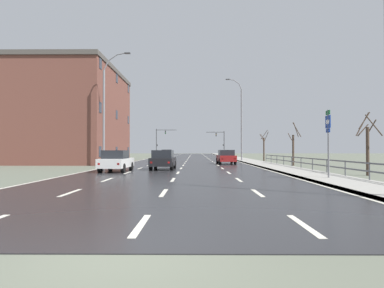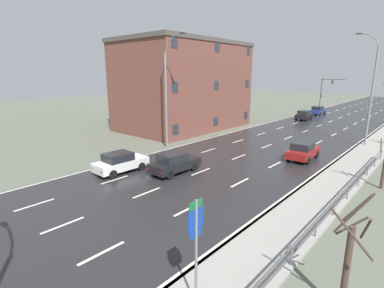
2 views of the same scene
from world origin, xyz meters
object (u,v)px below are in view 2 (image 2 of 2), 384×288
object	(u,v)px
street_lamp_left_bank	(167,94)
car_far_left	(174,163)
highway_sign	(196,241)
traffic_signal_left	(325,89)
car_far_right	(304,115)
car_near_left	(120,162)
car_distant	(303,151)
car_near_right	(318,110)
brick_building	(184,85)
street_lamp_midground	(371,92)

from	to	relation	value
street_lamp_left_bank	car_far_left	world-z (taller)	street_lamp_left_bank
street_lamp_left_bank	highway_sign	bearing A→B (deg)	-41.84
car_far_left	street_lamp_left_bank	bearing A→B (deg)	141.00
traffic_signal_left	car_far_right	world-z (taller)	traffic_signal_left
car_near_left	car_distant	bearing A→B (deg)	55.80
street_lamp_left_bank	car_near_right	distance (m)	35.76
highway_sign	car_far_right	xyz separation A→B (m)	(-12.26, 41.69, -1.62)
traffic_signal_left	car_near_left	size ratio (longest dim) A/B	1.55
car_far_left	car_near_right	size ratio (longest dim) A/B	1.01
car_near_left	brick_building	world-z (taller)	brick_building
car_near_right	street_lamp_left_bank	bearing A→B (deg)	-94.80
highway_sign	brick_building	world-z (taller)	brick_building
street_lamp_midground	car_near_right	bearing A→B (deg)	119.04
car_distant	street_lamp_midground	bearing A→B (deg)	70.37
highway_sign	car_near_right	xyz separation A→B (m)	(-12.65, 49.49, -1.62)
car_far_right	brick_building	distance (m)	21.16
traffic_signal_left	brick_building	world-z (taller)	brick_building
traffic_signal_left	car_distant	distance (m)	44.43
car_near_left	car_far_right	bearing A→B (deg)	90.68
street_lamp_left_bank	car_far_left	xyz separation A→B (m)	(6.04, -5.19, -4.57)
car_near_right	car_distant	bearing A→B (deg)	-73.50
traffic_signal_left	brick_building	bearing A→B (deg)	-100.48
highway_sign	car_distant	bearing A→B (deg)	101.33
car_near_right	car_near_left	distance (m)	43.14
brick_building	street_lamp_midground	bearing A→B (deg)	11.82
car_far_right	car_far_left	xyz separation A→B (m)	(2.47, -32.72, 0.00)
highway_sign	street_lamp_midground	bearing A→B (deg)	91.85
street_lamp_left_bank	car_far_left	size ratio (longest dim) A/B	2.65
traffic_signal_left	car_far_left	xyz separation A→B (m)	(5.69, -52.72, -3.38)
car_far_left	brick_building	xyz separation A→B (m)	(-12.69, 14.87, 5.00)
street_lamp_midground	street_lamp_left_bank	world-z (taller)	street_lamp_midground
street_lamp_midground	brick_building	bearing A→B (deg)	-168.18
car_near_left	brick_building	bearing A→B (deg)	120.35
traffic_signal_left	car_near_right	xyz separation A→B (m)	(2.83, -12.20, -3.38)
highway_sign	traffic_signal_left	bearing A→B (deg)	104.08
car_far_right	car_near_right	size ratio (longest dim) A/B	1.02
highway_sign	car_near_right	distance (m)	51.11
car_far_left	car_near_left	distance (m)	4.13
car_far_left	traffic_signal_left	bearing A→B (deg)	97.86
highway_sign	car_far_right	distance (m)	43.49
highway_sign	car_near_right	world-z (taller)	highway_sign
street_lamp_midground	highway_sign	distance (m)	28.55
brick_building	car_distant	bearing A→B (deg)	-14.65
car_far_right	car_far_left	bearing A→B (deg)	-88.87
traffic_signal_left	car_near_left	xyz separation A→B (m)	(2.50, -55.34, -3.38)
street_lamp_midground	car_distant	size ratio (longest dim) A/B	2.73
car_far_right	brick_building	bearing A→B (deg)	-123.00
traffic_signal_left	brick_building	size ratio (longest dim) A/B	0.37
car_far_right	car_near_left	size ratio (longest dim) A/B	1.01
street_lamp_midground	car_near_right	size ratio (longest dim) A/B	2.77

